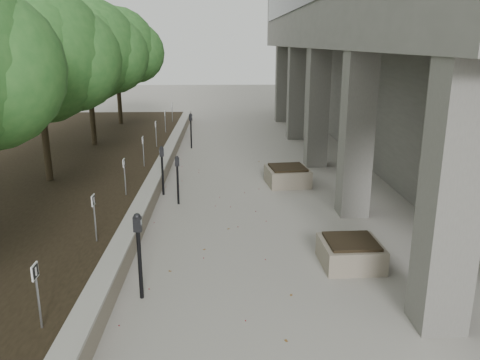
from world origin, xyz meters
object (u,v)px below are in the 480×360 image
object	(u,v)px
crabapple_tree_3	(39,83)
planter_back	(287,175)
crabapple_tree_5	(117,66)
parking_meter_4	(162,171)
parking_meter_2	(139,256)
parking_meter_3	(178,180)
planter_front	(351,252)
parking_meter_5	(191,131)
crabapple_tree_4	(89,72)

from	to	relation	value
crabapple_tree_3	planter_back	size ratio (longest dim) A/B	4.45
crabapple_tree_5	parking_meter_4	bearing A→B (deg)	-72.44
parking_meter_2	parking_meter_3	bearing A→B (deg)	92.57
parking_meter_3	planter_front	distance (m)	5.30
crabapple_tree_3	parking_meter_3	bearing A→B (deg)	-16.39
planter_front	crabapple_tree_5	bearing A→B (deg)	116.45
parking_meter_5	planter_back	world-z (taller)	parking_meter_5
parking_meter_2	parking_meter_5	size ratio (longest dim) A/B	1.06
parking_meter_4	parking_meter_2	bearing A→B (deg)	-97.12
parking_meter_2	planter_front	xyz separation A→B (m)	(3.85, 1.13, -0.50)
planter_front	planter_back	xyz separation A→B (m)	(-0.50, 5.55, 0.02)
parking_meter_5	planter_front	xyz separation A→B (m)	(3.76, -10.90, -0.46)
crabapple_tree_4	planter_back	bearing A→B (deg)	-32.23
crabapple_tree_3	parking_meter_2	bearing A→B (deg)	-59.45
planter_back	crabapple_tree_3	bearing A→B (deg)	-174.70
crabapple_tree_3	crabapple_tree_4	world-z (taller)	same
crabapple_tree_3	planter_back	world-z (taller)	crabapple_tree_3
parking_meter_4	planter_back	world-z (taller)	parking_meter_4
parking_meter_2	planter_back	distance (m)	7.49
parking_meter_4	planter_front	world-z (taller)	parking_meter_4
crabapple_tree_5	parking_meter_4	xyz separation A→B (m)	(3.25, -10.27, -2.41)
crabapple_tree_5	planter_front	distance (m)	16.90
crabapple_tree_3	parking_meter_4	size ratio (longest dim) A/B	3.84
parking_meter_2	crabapple_tree_5	bearing A→B (deg)	107.28
crabapple_tree_5	parking_meter_5	bearing A→B (deg)	-47.59
parking_meter_2	planter_back	bearing A→B (deg)	68.10
crabapple_tree_3	planter_front	xyz separation A→B (m)	(7.42, -4.91, -2.86)
crabapple_tree_4	parking_meter_5	size ratio (longest dim) A/B	3.76
parking_meter_4	parking_meter_5	xyz separation A→B (m)	(0.41, 6.26, 0.01)
crabapple_tree_4	planter_front	distance (m)	12.70
crabapple_tree_4	planter_front	world-z (taller)	crabapple_tree_4
crabapple_tree_5	parking_meter_2	size ratio (longest dim) A/B	3.56
planter_back	parking_meter_2	bearing A→B (deg)	-116.65
parking_meter_2	planter_front	bearing A→B (deg)	21.04
parking_meter_4	crabapple_tree_4	bearing A→B (deg)	111.45
parking_meter_2	planter_back	size ratio (longest dim) A/B	1.25
planter_back	parking_meter_4	bearing A→B (deg)	-166.06
parking_meter_5	planter_back	size ratio (longest dim) A/B	1.18
crabapple_tree_4	planter_back	world-z (taller)	crabapple_tree_4
parking_meter_5	parking_meter_4	bearing A→B (deg)	-78.86
crabapple_tree_4	planter_back	size ratio (longest dim) A/B	4.45
parking_meter_2	planter_front	world-z (taller)	parking_meter_2
crabapple_tree_5	planter_front	world-z (taller)	crabapple_tree_5
crabapple_tree_4	parking_meter_4	xyz separation A→B (m)	(3.25, -5.27, -2.41)
crabapple_tree_5	parking_meter_3	world-z (taller)	crabapple_tree_5
parking_meter_4	planter_front	xyz separation A→B (m)	(4.17, -4.64, -0.45)
parking_meter_5	planter_back	bearing A→B (deg)	-43.82
crabapple_tree_3	planter_front	world-z (taller)	crabapple_tree_3
parking_meter_5	parking_meter_3	bearing A→B (deg)	-74.38
crabapple_tree_5	planter_back	size ratio (longest dim) A/B	4.45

